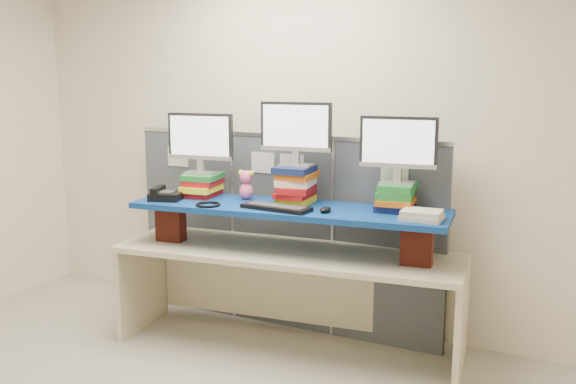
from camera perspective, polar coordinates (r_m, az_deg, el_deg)
The scene contains 18 objects.
room at distance 3.42m, azimuth -14.20°, elevation 0.34°, with size 5.00×4.00×2.80m.
cubicle_partition at distance 5.01m, azimuth -0.53°, elevation -3.46°, with size 2.60×0.06×1.53m.
desk at distance 4.60m, azimuth -0.00°, elevation -6.99°, with size 2.53×1.00×0.75m.
brick_pier_left at distance 4.85m, azimuth -10.38°, elevation -2.67°, with size 0.20×0.11×0.28m, color maroon.
brick_pier_right at distance 4.26m, azimuth 11.40°, elevation -4.59°, with size 0.20×0.11×0.28m, color maroon.
blue_board at distance 4.48m, azimuth -0.00°, elevation -1.51°, with size 2.23×0.56×0.04m, color navy.
book_stack_left at distance 4.86m, azimuth -7.63°, elevation 0.65°, with size 0.29×0.33×0.17m.
book_stack_center at distance 4.56m, azimuth 0.70°, elevation 0.69°, with size 0.29×0.33×0.27m.
book_stack_right at distance 4.39m, azimuth 9.58°, elevation -0.44°, with size 0.28×0.32×0.18m.
monitor_left at distance 4.81m, azimuth -7.80°, elevation 4.64°, with size 0.52×0.17×0.45m.
monitor_center at distance 4.51m, azimuth 0.71°, elevation 5.54°, with size 0.52×0.17×0.45m.
monitor_right at distance 4.33m, azimuth 9.77°, elevation 4.07°, with size 0.52×0.17×0.45m.
keyboard at distance 4.37m, azimuth -1.04°, elevation -1.37°, with size 0.50×0.20×0.03m.
mouse at distance 4.29m, azimuth 3.34°, elevation -1.56°, with size 0.07×0.12×0.04m, color black.
desk_phone at distance 4.78m, azimuth -10.84°, elevation -0.26°, with size 0.27×0.26×0.09m.
headset at distance 4.52m, azimuth -7.12°, elevation -1.10°, with size 0.17×0.17×0.02m, color black.
plush_toy at distance 4.71m, azimuth -3.74°, elevation 0.69°, with size 0.13×0.09×0.22m.
binder_stack at distance 4.15m, azimuth 11.81°, elevation -2.02°, with size 0.27×0.22×0.06m.
Camera 1 is at (2.21, -2.55, 2.00)m, focal length 40.00 mm.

